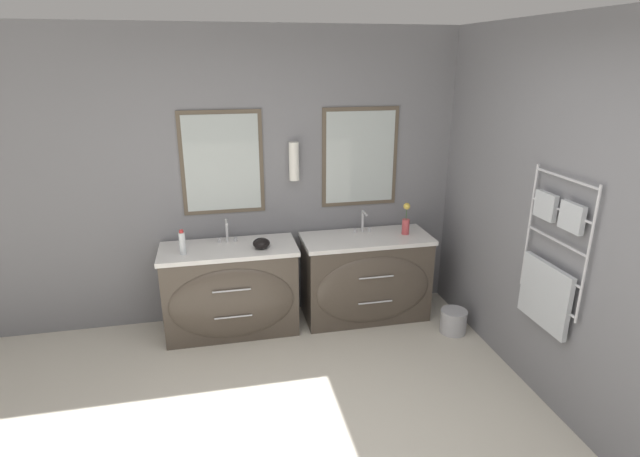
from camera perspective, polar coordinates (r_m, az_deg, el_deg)
wall_back at (r=4.50m, az=-7.70°, el=5.63°), size 5.35×0.17×2.60m
wall_right at (r=3.94m, az=22.71°, el=2.22°), size 0.13×4.40×2.60m
vanity_left at (r=4.46m, az=-10.13°, el=-6.97°), size 1.17×0.58×0.79m
vanity_right at (r=4.65m, az=5.33°, el=-5.63°), size 1.17×0.58×0.79m
faucet_left at (r=4.42m, az=-10.59°, el=-0.31°), size 0.17×0.13×0.21m
faucet_right at (r=4.61m, az=4.94°, el=0.76°), size 0.17×0.13×0.21m
toiletry_bottle at (r=4.23m, az=-15.46°, el=-1.60°), size 0.05×0.05×0.21m
amenity_bowl at (r=4.26m, az=-6.72°, el=-1.69°), size 0.15×0.15×0.09m
flower_vase at (r=4.61m, az=9.79°, el=0.81°), size 0.07×0.07×0.30m
waste_bin at (r=4.67m, az=15.00°, el=-10.13°), size 0.23×0.23×0.21m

